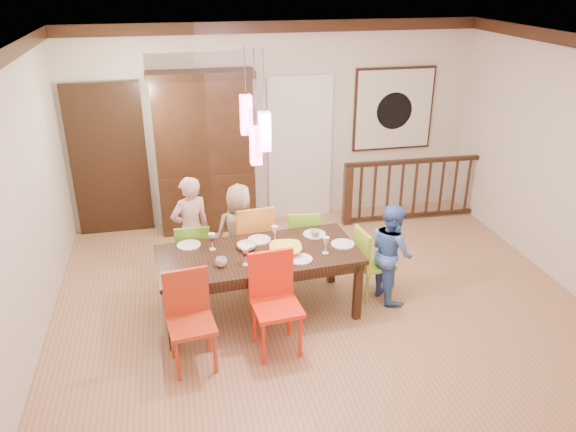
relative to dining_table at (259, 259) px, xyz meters
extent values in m
plane|color=#A1744E|center=(0.71, 0.10, -0.67)|extent=(6.00, 6.00, 0.00)
plane|color=white|center=(0.71, 0.10, 2.23)|extent=(6.00, 6.00, 0.00)
plane|color=beige|center=(0.71, 2.60, 0.78)|extent=(6.00, 0.00, 6.00)
plane|color=beige|center=(-2.29, 0.10, 0.78)|extent=(0.00, 5.00, 5.00)
plane|color=beige|center=(3.71, 0.10, 0.78)|extent=(0.00, 5.00, 5.00)
cube|color=black|center=(-1.69, 2.55, 0.38)|extent=(1.04, 0.07, 2.24)
cube|color=silver|center=(1.06, 2.57, 0.38)|extent=(0.97, 0.05, 2.22)
cube|color=black|center=(2.51, 2.57, 0.93)|extent=(1.25, 0.04, 1.25)
cube|color=silver|center=(2.51, 2.55, 0.93)|extent=(1.18, 0.02, 1.18)
cylinder|color=black|center=(2.51, 2.53, 0.91)|extent=(0.56, 0.01, 0.56)
cube|color=#EC468C|center=(-0.08, 0.05, 1.58)|extent=(0.11, 0.11, 0.38)
cylinder|color=black|center=(-0.08, 0.05, 2.00)|extent=(0.01, 0.01, 0.46)
cube|color=#EC468C|center=(0.08, -0.05, 1.43)|extent=(0.11, 0.11, 0.38)
cylinder|color=black|center=(0.08, -0.05, 1.93)|extent=(0.01, 0.01, 0.61)
cube|color=#EC468C|center=(0.00, 0.00, 1.28)|extent=(0.11, 0.11, 0.38)
cylinder|color=black|center=(0.00, 0.00, 1.85)|extent=(0.01, 0.01, 0.76)
cube|color=black|center=(0.00, 0.00, 0.06)|extent=(2.22, 1.12, 0.05)
cube|color=black|center=(-1.00, 0.41, -0.32)|extent=(0.09, 0.09, 0.70)
cube|color=black|center=(1.00, 0.41, -0.32)|extent=(0.09, 0.09, 0.70)
cube|color=black|center=(-1.00, -0.41, -0.32)|extent=(0.09, 0.09, 0.70)
cube|color=black|center=(1.00, -0.41, -0.32)|extent=(0.09, 0.09, 0.70)
cube|color=black|center=(0.00, 0.43, -0.02)|extent=(1.96, 0.17, 0.10)
cube|color=black|center=(0.00, -0.43, -0.02)|extent=(1.96, 0.17, 0.10)
cube|color=#599C21|center=(-0.68, 0.68, -0.24)|extent=(0.40, 0.40, 0.04)
cube|color=#599C21|center=(-0.68, 0.68, 0.00)|extent=(0.40, 0.04, 0.44)
cylinder|color=#599C21|center=(-0.84, 0.52, -0.46)|extent=(0.03, 0.03, 0.42)
cylinder|color=#599C21|center=(-0.51, 0.52, -0.46)|extent=(0.03, 0.03, 0.42)
cylinder|color=#599C21|center=(-0.84, 0.84, -0.46)|extent=(0.03, 0.03, 0.42)
cylinder|color=#599C21|center=(-0.51, 0.84, -0.46)|extent=(0.03, 0.03, 0.42)
cube|color=orange|center=(0.04, 0.78, -0.18)|extent=(0.50, 0.50, 0.04)
cube|color=orange|center=(0.04, 0.78, 0.09)|extent=(0.46, 0.09, 0.50)
cylinder|color=orange|center=(-0.14, 0.60, -0.43)|extent=(0.04, 0.04, 0.48)
cylinder|color=orange|center=(0.23, 0.60, -0.43)|extent=(0.04, 0.04, 0.48)
cylinder|color=orange|center=(-0.14, 0.97, -0.43)|extent=(0.04, 0.04, 0.48)
cylinder|color=orange|center=(0.23, 0.97, -0.43)|extent=(0.04, 0.04, 0.48)
cube|color=#85D22D|center=(0.68, 0.79, -0.24)|extent=(0.44, 0.44, 0.04)
cube|color=#85D22D|center=(0.68, 0.79, -0.01)|extent=(0.40, 0.09, 0.43)
cylinder|color=#85D22D|center=(0.52, 0.63, -0.46)|extent=(0.03, 0.03, 0.42)
cylinder|color=#85D22D|center=(0.84, 0.63, -0.46)|extent=(0.03, 0.03, 0.42)
cylinder|color=#85D22D|center=(0.52, 0.95, -0.46)|extent=(0.03, 0.03, 0.42)
cylinder|color=#85D22D|center=(0.84, 0.95, -0.46)|extent=(0.03, 0.03, 0.42)
cube|color=#BA3517|center=(-0.78, -0.78, -0.20)|extent=(0.48, 0.48, 0.04)
cube|color=#BA3517|center=(-0.78, -0.78, 0.06)|extent=(0.44, 0.09, 0.48)
cylinder|color=#BA3517|center=(-0.95, -0.96, -0.44)|extent=(0.04, 0.04, 0.46)
cylinder|color=#BA3517|center=(-0.60, -0.96, -0.44)|extent=(0.04, 0.04, 0.46)
cylinder|color=#BA3517|center=(-0.95, -0.61, -0.44)|extent=(0.04, 0.04, 0.46)
cylinder|color=#BA3517|center=(-0.60, -0.61, -0.44)|extent=(0.04, 0.04, 0.46)
cube|color=#F8280F|center=(0.06, -0.70, -0.17)|extent=(0.50, 0.50, 0.04)
cube|color=#F8280F|center=(0.06, -0.70, 0.10)|extent=(0.46, 0.08, 0.51)
cylinder|color=#F8280F|center=(-0.13, -0.89, -0.43)|extent=(0.04, 0.04, 0.48)
cylinder|color=#F8280F|center=(0.25, -0.89, -0.43)|extent=(0.04, 0.04, 0.48)
cylinder|color=#F8280F|center=(-0.13, -0.52, -0.43)|extent=(0.04, 0.04, 0.48)
cylinder|color=#F8280F|center=(0.25, -0.52, -0.43)|extent=(0.04, 0.04, 0.48)
cube|color=#99C72F|center=(1.37, 0.07, -0.25)|extent=(0.43, 0.43, 0.04)
cube|color=#99C72F|center=(1.37, 0.07, -0.02)|extent=(0.08, 0.39, 0.43)
cylinder|color=#99C72F|center=(1.21, -0.08, -0.46)|extent=(0.03, 0.03, 0.41)
cylinder|color=#99C72F|center=(1.53, -0.08, -0.46)|extent=(0.03, 0.03, 0.41)
cylinder|color=#99C72F|center=(1.21, 0.23, -0.46)|extent=(0.03, 0.03, 0.41)
cylinder|color=#99C72F|center=(1.53, 0.23, -0.46)|extent=(0.03, 0.03, 0.41)
cube|color=black|center=(-0.37, 2.38, -0.23)|extent=(1.36, 0.44, 0.87)
cube|color=black|center=(-0.37, 2.40, 0.88)|extent=(1.36, 0.40, 1.36)
cube|color=black|center=(-0.37, 2.59, 0.88)|extent=(1.16, 0.02, 1.16)
cube|color=black|center=(-0.37, 2.40, 1.58)|extent=(1.45, 0.44, 0.10)
cube|color=black|center=(1.68, 2.05, -0.21)|extent=(0.12, 0.12, 0.92)
cube|color=black|center=(3.80, 2.05, -0.21)|extent=(0.12, 0.12, 0.92)
cube|color=black|center=(2.74, 2.05, 0.26)|extent=(2.24, 0.13, 0.06)
cube|color=black|center=(2.74, 2.05, -0.62)|extent=(2.12, 0.10, 0.05)
imported|color=beige|center=(-0.67, 0.91, 0.00)|extent=(0.57, 0.48, 1.35)
imported|color=tan|center=(-0.09, 0.83, -0.06)|extent=(0.61, 0.40, 1.22)
imported|color=#4773C7|center=(1.54, 0.01, -0.08)|extent=(0.51, 0.62, 1.17)
imported|color=#F9E546|center=(0.29, -0.07, 0.12)|extent=(0.40, 0.40, 0.09)
imported|color=white|center=(-0.11, 0.11, 0.11)|extent=(0.28, 0.28, 0.07)
imported|color=silver|center=(-0.42, -0.21, 0.13)|extent=(0.15, 0.15, 0.09)
imported|color=silver|center=(0.69, 0.22, 0.13)|extent=(0.11, 0.11, 0.09)
cylinder|color=white|center=(-0.73, 0.33, 0.09)|extent=(0.26, 0.26, 0.01)
cylinder|color=white|center=(0.06, 0.30, 0.09)|extent=(0.26, 0.26, 0.01)
cylinder|color=white|center=(0.70, 0.31, 0.09)|extent=(0.26, 0.26, 0.01)
cylinder|color=white|center=(-0.78, -0.35, 0.09)|extent=(0.26, 0.26, 0.01)
cylinder|color=white|center=(0.40, -0.25, 0.09)|extent=(0.26, 0.26, 0.01)
cylinder|color=white|center=(0.95, 0.00, 0.09)|extent=(0.26, 0.26, 0.01)
cube|color=#D83359|center=(-0.03, -0.37, 0.09)|extent=(0.18, 0.14, 0.01)
camera|label=1|loc=(-0.81, -5.30, 2.90)|focal=35.00mm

